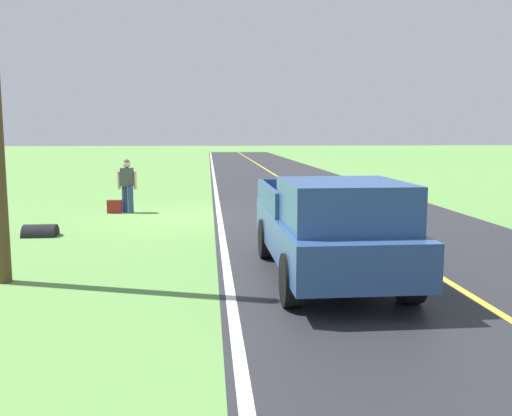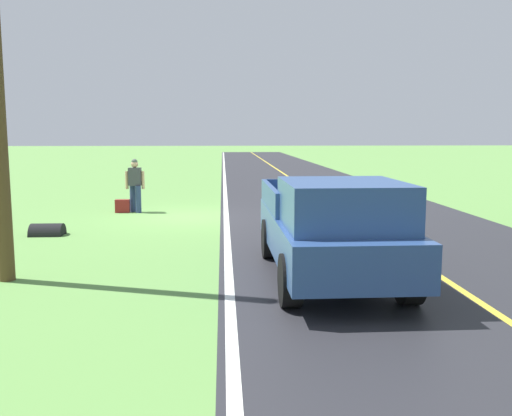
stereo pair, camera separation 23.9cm
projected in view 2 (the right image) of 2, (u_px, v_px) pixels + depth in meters
name	position (u px, v px, depth m)	size (l,w,h in m)	color
ground_plane	(189.00, 217.00, 17.18)	(200.00, 200.00, 0.00)	#609347
road_surface	(347.00, 215.00, 17.48)	(7.98, 120.00, 0.00)	#28282D
lane_edge_line	(226.00, 216.00, 17.25)	(0.16, 117.60, 0.00)	silver
lane_centre_line	(347.00, 215.00, 17.48)	(0.14, 117.60, 0.00)	gold
hitchhiker_walking	(135.00, 182.00, 18.05)	(0.62, 0.51, 1.75)	navy
suitcase_carried	(122.00, 206.00, 18.05)	(0.20, 0.46, 0.43)	maroon
pickup_truck_passing	(331.00, 226.00, 9.61)	(2.13, 5.42, 1.82)	#2D4C84
drainage_culvert	(48.00, 235.00, 14.06)	(0.60, 0.60, 0.80)	black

